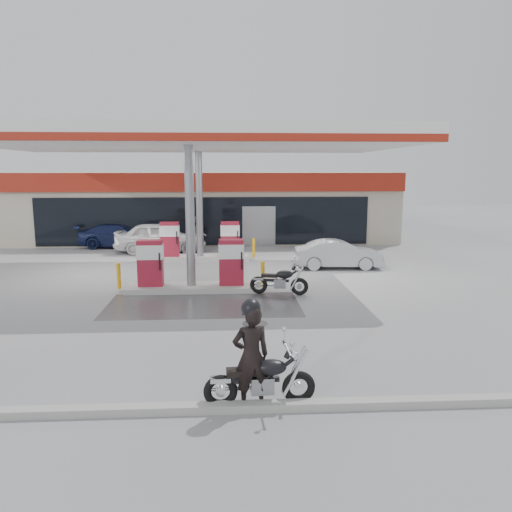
{
  "coord_description": "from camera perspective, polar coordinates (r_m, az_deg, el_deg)",
  "views": [
    {
      "loc": [
        1.26,
        -15.13,
        4.17
      ],
      "look_at": [
        2.26,
        1.94,
        1.2
      ],
      "focal_mm": 35.0,
      "sensor_mm": 36.0,
      "label": 1
    }
  ],
  "objects": [
    {
      "name": "biker_main",
      "position": [
        8.94,
        -0.58,
        -11.41
      ],
      "size": [
        0.77,
        0.6,
        1.86
      ],
      "primitive_type": "imported",
      "rotation": [
        0.0,
        0.0,
        3.4
      ],
      "color": "black",
      "rests_on": "ground"
    },
    {
      "name": "pump_island_near",
      "position": [
        17.52,
        -7.41,
        -1.62
      ],
      "size": [
        5.14,
        1.3,
        1.78
      ],
      "color": "#9E9E99",
      "rests_on": "ground"
    },
    {
      "name": "parked_motorcycle",
      "position": [
        16.83,
        2.75,
        -2.91
      ],
      "size": [
        1.97,
        0.87,
        1.02
      ],
      "rotation": [
        0.0,
        0.0,
        -0.23
      ],
      "color": "black",
      "rests_on": "ground"
    },
    {
      "name": "ground",
      "position": [
        15.74,
        -7.86,
        -5.6
      ],
      "size": [
        90.0,
        90.0,
        0.0
      ],
      "primitive_type": "plane",
      "color": "gray",
      "rests_on": "ground"
    },
    {
      "name": "hatchback_silver",
      "position": [
        21.56,
        9.4,
        0.2
      ],
      "size": [
        3.73,
        1.45,
        1.21
      ],
      "primitive_type": "imported",
      "rotation": [
        0.0,
        0.0,
        1.52
      ],
      "color": "#A1A5A9",
      "rests_on": "ground"
    },
    {
      "name": "parked_car_left",
      "position": [
        27.96,
        -15.22,
        2.27
      ],
      "size": [
        4.59,
        2.17,
        1.29
      ],
      "primitive_type": "imported",
      "rotation": [
        0.0,
        0.0,
        1.49
      ],
      "color": "#131B41",
      "rests_on": "ground"
    },
    {
      "name": "store_building",
      "position": [
        31.17,
        -5.68,
        5.83
      ],
      "size": [
        22.0,
        8.22,
        4.0
      ],
      "color": "#BEB49F",
      "rests_on": "ground"
    },
    {
      "name": "parked_car_right",
      "position": [
        29.72,
        5.79,
        2.85
      ],
      "size": [
        4.35,
        2.5,
        1.14
      ],
      "primitive_type": "imported",
      "rotation": [
        0.0,
        0.0,
        1.72
      ],
      "color": "black",
      "rests_on": "ground"
    },
    {
      "name": "wet_patch",
      "position": [
        15.71,
        -6.03,
        -5.59
      ],
      "size": [
        6.0,
        3.0,
        0.0
      ],
      "primitive_type": "cube",
      "color": "#4C4C4F",
      "rests_on": "ground"
    },
    {
      "name": "attendant",
      "position": [
        25.56,
        -6.54,
        2.52
      ],
      "size": [
        0.87,
        1.03,
        1.87
      ],
      "primitive_type": "imported",
      "rotation": [
        0.0,
        0.0,
        1.76
      ],
      "color": "slate",
      "rests_on": "ground"
    },
    {
      "name": "drain_cover",
      "position": [
        13.79,
        -0.12,
        -7.72
      ],
      "size": [
        0.7,
        0.7,
        0.01
      ],
      "primitive_type": "cylinder",
      "color": "#38383A",
      "rests_on": "ground"
    },
    {
      "name": "canopy",
      "position": [
        20.2,
        -7.1,
        12.9
      ],
      "size": [
        16.0,
        10.02,
        5.51
      ],
      "color": "silver",
      "rests_on": "ground"
    },
    {
      "name": "sedan_white",
      "position": [
        25.78,
        -10.85,
        2.11
      ],
      "size": [
        4.6,
        1.97,
        1.55
      ],
      "primitive_type": "imported",
      "rotation": [
        0.0,
        0.0,
        1.54
      ],
      "color": "silver",
      "rests_on": "ground"
    },
    {
      "name": "pump_island_far",
      "position": [
        23.42,
        -6.4,
        1.3
      ],
      "size": [
        5.14,
        1.3,
        1.78
      ],
      "color": "#9E9E99",
      "rests_on": "ground"
    },
    {
      "name": "biker_walking",
      "position": [
        27.18,
        -6.7,
        2.72
      ],
      "size": [
        0.98,
        0.43,
        1.65
      ],
      "primitive_type": "imported",
      "rotation": [
        0.0,
        0.0,
        -0.02
      ],
      "color": "black",
      "rests_on": "ground"
    },
    {
      "name": "kerb",
      "position": [
        9.19,
        -11.37,
        -16.81
      ],
      "size": [
        28.0,
        0.25,
        0.15
      ],
      "primitive_type": "cube",
      "color": "gray",
      "rests_on": "ground"
    },
    {
      "name": "main_motorcycle",
      "position": [
        9.14,
        0.67,
        -14.09
      ],
      "size": [
        2.02,
        0.77,
        1.04
      ],
      "rotation": [
        0.0,
        0.0,
        0.06
      ],
      "color": "black",
      "rests_on": "ground"
    }
  ]
}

